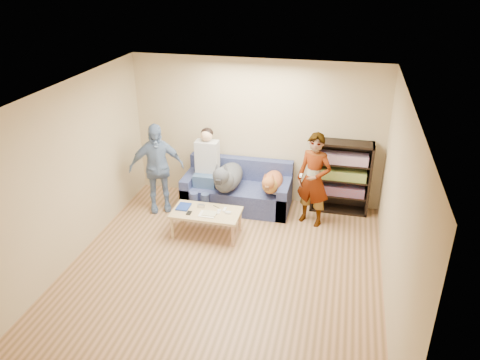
% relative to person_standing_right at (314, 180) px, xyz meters
% --- Properties ---
extents(ground, '(5.00, 5.00, 0.00)m').
position_rel_person_standing_right_xyz_m(ground, '(-1.11, -1.78, -0.80)').
color(ground, olive).
rests_on(ground, ground).
extents(ceiling, '(5.00, 5.00, 0.00)m').
position_rel_person_standing_right_xyz_m(ceiling, '(-1.11, -1.78, 1.80)').
color(ceiling, white).
rests_on(ceiling, ground).
extents(wall_back, '(4.50, 0.00, 4.50)m').
position_rel_person_standing_right_xyz_m(wall_back, '(-1.11, 0.72, 0.50)').
color(wall_back, tan).
rests_on(wall_back, ground).
extents(wall_front, '(4.50, 0.00, 4.50)m').
position_rel_person_standing_right_xyz_m(wall_front, '(-1.11, -4.28, 0.50)').
color(wall_front, tan).
rests_on(wall_front, ground).
extents(wall_left, '(0.00, 5.00, 5.00)m').
position_rel_person_standing_right_xyz_m(wall_left, '(-3.36, -1.78, 0.50)').
color(wall_left, tan).
rests_on(wall_left, ground).
extents(wall_right, '(0.00, 5.00, 5.00)m').
position_rel_person_standing_right_xyz_m(wall_right, '(1.14, -1.78, 0.50)').
color(wall_right, tan).
rests_on(wall_right, ground).
extents(blanket, '(0.36, 0.31, 0.13)m').
position_rel_person_standing_right_xyz_m(blanket, '(-0.61, 0.12, -0.31)').
color(blanket, '#ACACB1').
rests_on(blanket, sofa).
extents(person_standing_right, '(0.68, 0.57, 1.60)m').
position_rel_person_standing_right_xyz_m(person_standing_right, '(0.00, 0.00, 0.00)').
color(person_standing_right, gray).
rests_on(person_standing_right, ground).
extents(person_standing_left, '(1.02, 0.77, 1.61)m').
position_rel_person_standing_right_xyz_m(person_standing_left, '(-2.70, -0.14, 0.00)').
color(person_standing_left, '#7188B6').
rests_on(person_standing_left, ground).
extents(held_controller, '(0.04, 0.11, 0.03)m').
position_rel_person_standing_right_xyz_m(held_controller, '(-0.20, -0.20, 0.15)').
color(held_controller, white).
rests_on(held_controller, person_standing_right).
extents(notebook_blue, '(0.20, 0.26, 0.03)m').
position_rel_person_standing_right_xyz_m(notebook_blue, '(-2.03, -0.72, -0.37)').
color(notebook_blue, '#1B3799').
rests_on(notebook_blue, coffee_table).
extents(papers, '(0.26, 0.20, 0.02)m').
position_rel_person_standing_right_xyz_m(papers, '(-1.58, -0.87, -0.37)').
color(papers, white).
rests_on(papers, coffee_table).
extents(magazine, '(0.22, 0.17, 0.01)m').
position_rel_person_standing_right_xyz_m(magazine, '(-1.55, -0.85, -0.36)').
color(magazine, beige).
rests_on(magazine, coffee_table).
extents(camera_silver, '(0.11, 0.06, 0.05)m').
position_rel_person_standing_right_xyz_m(camera_silver, '(-1.75, -0.65, -0.36)').
color(camera_silver, '#B9B9BE').
rests_on(camera_silver, coffee_table).
extents(controller_a, '(0.04, 0.13, 0.03)m').
position_rel_person_standing_right_xyz_m(controller_a, '(-1.35, -0.67, -0.37)').
color(controller_a, white).
rests_on(controller_a, coffee_table).
extents(controller_b, '(0.09, 0.06, 0.03)m').
position_rel_person_standing_right_xyz_m(controller_b, '(-1.27, -0.75, -0.37)').
color(controller_b, silver).
rests_on(controller_b, coffee_table).
extents(headphone_cup_a, '(0.07, 0.07, 0.02)m').
position_rel_person_standing_right_xyz_m(headphone_cup_a, '(-1.43, -0.79, -0.37)').
color(headphone_cup_a, white).
rests_on(headphone_cup_a, coffee_table).
extents(headphone_cup_b, '(0.07, 0.07, 0.02)m').
position_rel_person_standing_right_xyz_m(headphone_cup_b, '(-1.43, -0.71, -0.37)').
color(headphone_cup_b, white).
rests_on(headphone_cup_b, coffee_table).
extents(pen_orange, '(0.13, 0.06, 0.01)m').
position_rel_person_standing_right_xyz_m(pen_orange, '(-1.65, -0.93, -0.38)').
color(pen_orange, orange).
rests_on(pen_orange, coffee_table).
extents(pen_black, '(0.13, 0.08, 0.01)m').
position_rel_person_standing_right_xyz_m(pen_black, '(-1.51, -0.59, -0.38)').
color(pen_black, black).
rests_on(pen_black, coffee_table).
extents(wallet, '(0.07, 0.12, 0.02)m').
position_rel_person_standing_right_xyz_m(wallet, '(-1.88, -0.89, -0.37)').
color(wallet, black).
rests_on(wallet, coffee_table).
extents(sofa, '(1.90, 0.85, 0.82)m').
position_rel_person_standing_right_xyz_m(sofa, '(-1.36, 0.32, -0.52)').
color(sofa, '#515B93').
rests_on(sofa, ground).
extents(person_seated, '(0.40, 0.73, 1.47)m').
position_rel_person_standing_right_xyz_m(person_seated, '(-1.91, 0.19, -0.03)').
color(person_seated, '#39587E').
rests_on(person_seated, sofa).
extents(dog_gray, '(0.46, 1.27, 0.66)m').
position_rel_person_standing_right_xyz_m(dog_gray, '(-1.49, 0.06, -0.14)').
color(dog_gray, '#484B52').
rests_on(dog_gray, sofa).
extents(dog_tan, '(0.35, 1.14, 0.51)m').
position_rel_person_standing_right_xyz_m(dog_tan, '(-0.72, 0.15, -0.20)').
color(dog_tan, '#BC6239').
rests_on(dog_tan, sofa).
extents(coffee_table, '(1.10, 0.60, 0.42)m').
position_rel_person_standing_right_xyz_m(coffee_table, '(-1.63, -0.77, -0.43)').
color(coffee_table, '#D9B385').
rests_on(coffee_table, ground).
extents(bookshelf, '(1.00, 0.34, 1.30)m').
position_rel_person_standing_right_xyz_m(bookshelf, '(0.44, 0.55, -0.12)').
color(bookshelf, black).
rests_on(bookshelf, ground).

